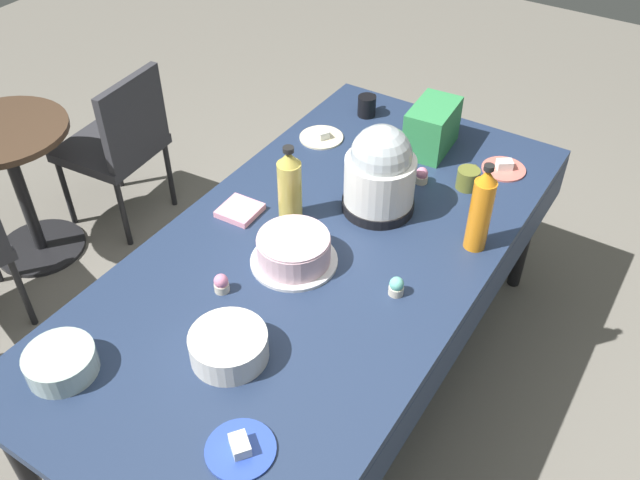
{
  "coord_description": "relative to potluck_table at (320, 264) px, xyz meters",
  "views": [
    {
      "loc": [
        -1.5,
        -0.95,
        2.33
      ],
      "look_at": [
        0.0,
        0.0,
        0.8
      ],
      "focal_mm": 38.25,
      "sensor_mm": 36.0,
      "label": 1
    }
  ],
  "objects": [
    {
      "name": "frosted_layer_cake",
      "position": [
        -0.1,
        0.04,
        0.12
      ],
      "size": [
        0.3,
        0.3,
        0.11
      ],
      "color": "silver",
      "rests_on": "potluck_table"
    },
    {
      "name": "dessert_plate_coral",
      "position": [
        0.81,
        -0.36,
        0.07
      ],
      "size": [
        0.18,
        0.18,
        0.04
      ],
      "color": "#E07266",
      "rests_on": "potluck_table"
    },
    {
      "name": "soda_bottle_orange_juice",
      "position": [
        0.31,
        -0.44,
        0.22
      ],
      "size": [
        0.08,
        0.08,
        0.34
      ],
      "color": "orange",
      "rests_on": "potluck_table"
    },
    {
      "name": "cupcake_lemon",
      "position": [
        -0.04,
        -0.32,
        0.09
      ],
      "size": [
        0.05,
        0.05,
        0.07
      ],
      "color": "beige",
      "rests_on": "potluck_table"
    },
    {
      "name": "ceramic_snack_bowl",
      "position": [
        -0.54,
        -0.03,
        0.11
      ],
      "size": [
        0.23,
        0.23,
        0.09
      ],
      "primitive_type": "cylinder",
      "color": "silver",
      "rests_on": "potluck_table"
    },
    {
      "name": "soda_bottle_ginger_ale",
      "position": [
        0.1,
        0.19,
        0.2
      ],
      "size": [
        0.09,
        0.09,
        0.31
      ],
      "color": "gold",
      "rests_on": "potluck_table"
    },
    {
      "name": "dessert_plate_cream",
      "position": [
        0.62,
        0.39,
        0.07
      ],
      "size": [
        0.19,
        0.19,
        0.04
      ],
      "color": "beige",
      "rests_on": "potluck_table"
    },
    {
      "name": "ground",
      "position": [
        0.0,
        0.0,
        -0.69
      ],
      "size": [
        9.0,
        9.0,
        0.0
      ],
      "primitive_type": "plane",
      "color": "slate"
    },
    {
      "name": "cupcake_rose",
      "position": [
        -0.34,
        0.17,
        0.09
      ],
      "size": [
        0.05,
        0.05,
        0.07
      ],
      "color": "beige",
      "rests_on": "potluck_table"
    },
    {
      "name": "coffee_mug_black",
      "position": [
        0.89,
        0.32,
        0.11
      ],
      "size": [
        0.12,
        0.08,
        0.09
      ],
      "color": "black",
      "rests_on": "potluck_table"
    },
    {
      "name": "cupcake_mint",
      "position": [
        0.56,
        -0.12,
        0.09
      ],
      "size": [
        0.05,
        0.05,
        0.07
      ],
      "color": "beige",
      "rests_on": "potluck_table"
    },
    {
      "name": "slow_cooker",
      "position": [
        0.32,
        -0.05,
        0.22
      ],
      "size": [
        0.27,
        0.27,
        0.35
      ],
      "color": "black",
      "rests_on": "potluck_table"
    },
    {
      "name": "soda_carton",
      "position": [
        0.8,
        -0.04,
        0.16
      ],
      "size": [
        0.27,
        0.18,
        0.2
      ],
      "primitive_type": "cube",
      "rotation": [
        0.0,
        0.0,
        0.08
      ],
      "color": "#338C4C",
      "rests_on": "potluck_table"
    },
    {
      "name": "glass_salad_bowl",
      "position": [
        -0.84,
        0.35,
        0.1
      ],
      "size": [
        0.21,
        0.21,
        0.08
      ],
      "primitive_type": "cylinder",
      "color": "#B2C6BC",
      "rests_on": "potluck_table"
    },
    {
      "name": "potluck_table",
      "position": [
        0.0,
        0.0,
        0.0
      ],
      "size": [
        2.2,
        1.1,
        0.75
      ],
      "color": "navy",
      "rests_on": "ground"
    },
    {
      "name": "paper_napkin_stack",
      "position": [
        0.02,
        0.37,
        0.07
      ],
      "size": [
        0.15,
        0.15,
        0.02
      ],
      "primitive_type": "cube",
      "rotation": [
        0.0,
        0.0,
        0.04
      ],
      "color": "pink",
      "rests_on": "potluck_table"
    },
    {
      "name": "coffee_mug_olive",
      "position": [
        0.63,
        -0.28,
        0.1
      ],
      "size": [
        0.13,
        0.09,
        0.08
      ],
      "color": "olive",
      "rests_on": "potluck_table"
    },
    {
      "name": "round_cafe_table",
      "position": [
        -0.05,
        1.67,
        -0.19
      ],
      "size": [
        0.6,
        0.6,
        0.72
      ],
      "color": "#473323",
      "rests_on": "ground"
    },
    {
      "name": "maroon_chair_right",
      "position": [
        0.41,
        1.45,
        -0.2
      ],
      "size": [
        0.48,
        0.48,
        0.85
      ],
      "color": "#333338",
      "rests_on": "ground"
    },
    {
      "name": "dessert_plate_cobalt",
      "position": [
        -0.78,
        -0.25,
        0.07
      ],
      "size": [
        0.19,
        0.19,
        0.04
      ],
      "color": "#2D4CB2",
      "rests_on": "potluck_table"
    }
  ]
}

